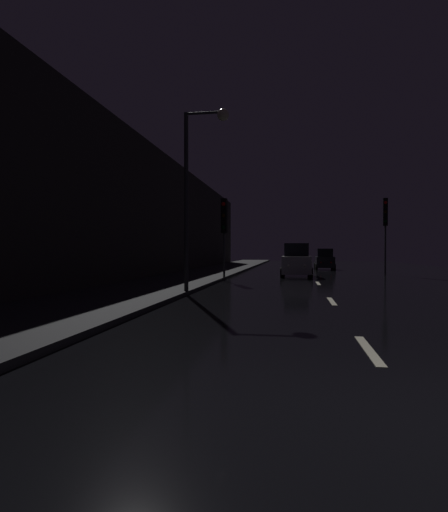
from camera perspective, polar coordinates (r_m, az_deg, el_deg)
ground at (r=29.02m, az=11.60°, el=-2.60°), size 27.01×84.00×0.02m
sidewalk_left at (r=29.62m, az=-2.69°, el=-2.36°), size 4.40×84.00×0.15m
building_facade_left at (r=26.98m, az=-9.67°, el=5.70°), size 0.80×63.00×8.02m
lane_centerline at (r=24.55m, az=12.05°, el=-3.17°), size 0.16×35.43×0.01m
traffic_light_far_left at (r=23.77m, az=0.01°, el=4.57°), size 0.33×0.47×4.53m
traffic_light_far_right at (r=31.70m, az=20.56°, el=4.65°), size 0.36×0.48×5.27m
streetlamp_overhead at (r=16.37m, az=-3.39°, el=11.04°), size 1.70×0.44×6.89m
car_approaching_headlights at (r=28.04m, az=9.53°, el=-0.70°), size 1.95×4.23×2.13m
car_distant_taillights at (r=39.12m, az=13.14°, el=-0.51°), size 1.69×3.65×1.84m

